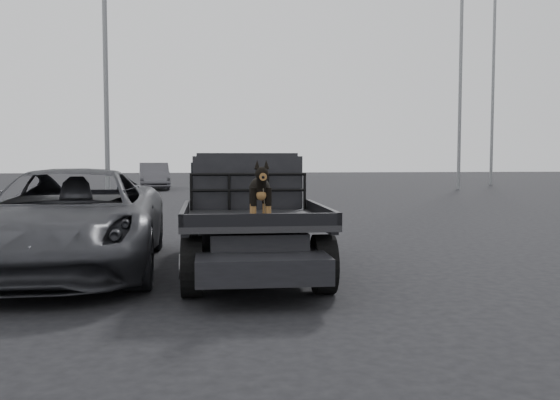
{
  "coord_description": "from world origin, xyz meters",
  "views": [
    {
      "loc": [
        -1.03,
        -7.96,
        1.74
      ],
      "look_at": [
        -0.18,
        -0.62,
        1.23
      ],
      "focal_mm": 40.0,
      "sensor_mm": 36.0,
      "label": 1
    }
  ],
  "objects": [
    {
      "name": "dog",
      "position": [
        -0.39,
        -0.32,
        1.29
      ],
      "size": [
        0.32,
        0.6,
        0.74
      ],
      "primitive_type": null,
      "color": "black",
      "rests_on": "flatbed_ute"
    },
    {
      "name": "ground",
      "position": [
        0.0,
        0.0,
        0.0
      ],
      "size": [
        120.0,
        120.0,
        0.0
      ],
      "primitive_type": "plane",
      "color": "black",
      "rests_on": "ground"
    },
    {
      "name": "ute_cab",
      "position": [
        -0.41,
        2.41,
        1.36
      ],
      "size": [
        1.72,
        1.3,
        0.88
      ],
      "primitive_type": null,
      "color": "black",
      "rests_on": "flatbed_ute"
    },
    {
      "name": "flatbed_ute",
      "position": [
        -0.41,
        1.46,
        0.46
      ],
      "size": [
        2.0,
        5.4,
        0.92
      ],
      "primitive_type": null,
      "color": "black",
      "rests_on": "ground"
    },
    {
      "name": "headache_rack",
      "position": [
        -0.41,
        1.66,
        1.2
      ],
      "size": [
        1.8,
        0.08,
        0.55
      ],
      "primitive_type": null,
      "color": "black",
      "rests_on": "flatbed_ute"
    },
    {
      "name": "floodlight_far",
      "position": [
        16.35,
        28.78,
        7.69
      ],
      "size": [
        1.08,
        0.28,
        14.18
      ],
      "color": "slate",
      "rests_on": "ground"
    },
    {
      "name": "floodlight_mid",
      "position": [
        12.26,
        23.97,
        7.84
      ],
      "size": [
        1.08,
        0.28,
        14.47
      ],
      "color": "slate",
      "rests_on": "ground"
    },
    {
      "name": "parked_suv",
      "position": [
        -3.1,
        1.76,
        0.78
      ],
      "size": [
        2.79,
        5.7,
        1.56
      ],
      "primitive_type": "imported",
      "rotation": [
        0.0,
        0.0,
        0.04
      ],
      "color": "#303136",
      "rests_on": "ground"
    },
    {
      "name": "distant_car_a",
      "position": [
        -3.89,
        25.82,
        0.71
      ],
      "size": [
        2.0,
        4.44,
        1.41
      ],
      "primitive_type": "imported",
      "rotation": [
        0.0,
        0.0,
        0.12
      ],
      "color": "#49484D",
      "rests_on": "ground"
    }
  ]
}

